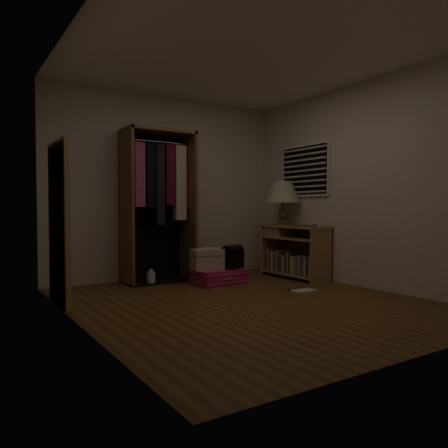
% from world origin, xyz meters
% --- Properties ---
extents(ground, '(4.00, 4.00, 0.00)m').
position_xyz_m(ground, '(0.00, 0.00, 0.00)').
color(ground, brown).
rests_on(ground, ground).
extents(room_walls, '(3.52, 4.02, 2.60)m').
position_xyz_m(room_walls, '(0.08, 0.04, 1.50)').
color(room_walls, beige).
rests_on(room_walls, ground).
extents(console_bookshelf, '(0.42, 1.12, 0.75)m').
position_xyz_m(console_bookshelf, '(1.54, 1.04, 0.39)').
color(console_bookshelf, '#A77750').
rests_on(console_bookshelf, ground).
extents(open_wardrobe, '(1.01, 0.50, 2.05)m').
position_xyz_m(open_wardrobe, '(-0.20, 1.77, 1.21)').
color(open_wardrobe, brown).
rests_on(open_wardrobe, ground).
extents(floor_mirror, '(0.06, 0.80, 1.70)m').
position_xyz_m(floor_mirror, '(-1.70, 1.00, 0.85)').
color(floor_mirror, tan).
rests_on(floor_mirror, ground).
extents(pink_suitcase, '(0.65, 0.48, 0.20)m').
position_xyz_m(pink_suitcase, '(0.33, 1.13, 0.10)').
color(pink_suitcase, '#BF1764').
rests_on(pink_suitcase, ground).
extents(train_case, '(0.44, 0.34, 0.29)m').
position_xyz_m(train_case, '(0.20, 1.20, 0.33)').
color(train_case, '#BBAD8F').
rests_on(train_case, pink_suitcase).
extents(black_bag, '(0.34, 0.28, 0.32)m').
position_xyz_m(black_bag, '(0.54, 1.12, 0.36)').
color(black_bag, black).
rests_on(black_bag, pink_suitcase).
extents(table_lamp, '(0.69, 0.69, 0.65)m').
position_xyz_m(table_lamp, '(1.54, 1.27, 1.23)').
color(table_lamp, '#4B562A').
rests_on(table_lamp, console_bookshelf).
extents(brass_tray, '(0.30, 0.30, 0.02)m').
position_xyz_m(brass_tray, '(1.54, 0.88, 0.76)').
color(brass_tray, '#A3833F').
rests_on(brass_tray, console_bookshelf).
extents(ceramic_bowl, '(0.18, 0.18, 0.04)m').
position_xyz_m(ceramic_bowl, '(1.49, 0.61, 0.77)').
color(ceramic_bowl, '#9EBDA6').
rests_on(ceramic_bowl, console_bookshelf).
extents(white_jug, '(0.13, 0.13, 0.20)m').
position_xyz_m(white_jug, '(-0.43, 1.60, 0.08)').
color(white_jug, white).
rests_on(white_jug, ground).
extents(floor_book, '(0.29, 0.24, 0.03)m').
position_xyz_m(floor_book, '(0.91, 0.16, 0.01)').
color(floor_book, beige).
rests_on(floor_book, ground).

